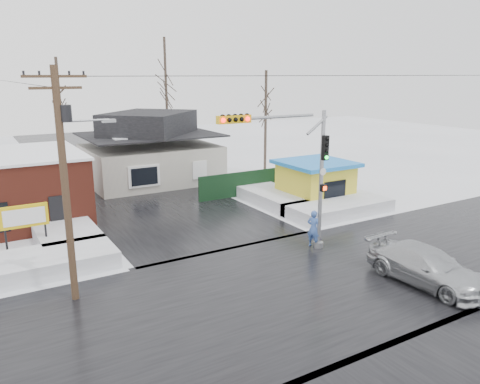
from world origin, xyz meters
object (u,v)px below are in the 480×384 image
pedestrian (314,229)px  car (426,267)px  marquee_sign (24,218)px  utility_pole (66,173)px  kiosk (315,181)px  traffic_signal (297,164)px

pedestrian → car: 6.01m
car → marquee_sign: bearing=136.5°
utility_pole → pedestrian: (11.75, -0.28, -4.15)m
kiosk → utility_pole: bearing=-159.6°
kiosk → car: bearing=-109.1°
car → pedestrian: bearing=99.7°
marquee_sign → car: bearing=-40.6°
traffic_signal → pedestrian: 3.84m
kiosk → pedestrian: (-5.67, -6.77, -0.50)m
marquee_sign → car: marquee_sign is taller
kiosk → pedestrian: 8.85m
traffic_signal → kiosk: bearing=44.8°
marquee_sign → pedestrian: 14.31m
utility_pole → pedestrian: size_ratio=4.65×
utility_pole → kiosk: bearing=20.4°
kiosk → pedestrian: kiosk is taller
utility_pole → marquee_sign: utility_pole is taller
marquee_sign → kiosk: (18.50, 0.50, -0.46)m
utility_pole → kiosk: 18.95m
traffic_signal → kiosk: (7.07, 7.03, -3.08)m
marquee_sign → pedestrian: bearing=-26.1°
utility_pole → car: utility_pole is taller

